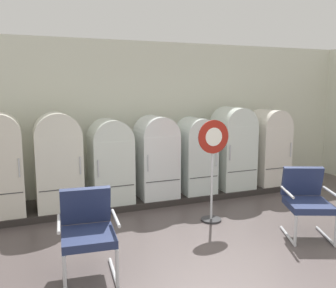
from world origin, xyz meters
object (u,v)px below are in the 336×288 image
Objects in this scene: refrigerator_4 at (196,153)px; refrigerator_6 at (269,145)px; armchair_right at (306,198)px; sign_stand at (212,169)px; refrigerator_3 at (156,154)px; refrigerator_0 at (1,161)px; refrigerator_5 at (233,145)px; refrigerator_2 at (111,159)px; refrigerator_1 at (58,158)px; armchair_left at (88,228)px.

refrigerator_4 is 1.65m from refrigerator_6.
sign_stand is at bearing 134.76° from armchair_right.
refrigerator_6 is at bearing 32.06° from sign_stand.
refrigerator_3 is at bearing 179.26° from refrigerator_4.
refrigerator_3 is at bearing 0.61° from refrigerator_0.
refrigerator_4 is at bearing 0.29° from refrigerator_0.
refrigerator_4 is at bearing 179.97° from refrigerator_6.
refrigerator_0 is 1.67× the size of armchair_right.
sign_stand is at bearing -132.24° from refrigerator_5.
armchair_right is (2.24, -2.21, -0.32)m from refrigerator_2.
refrigerator_1 is 1.07× the size of refrigerator_3.
refrigerator_3 is 0.92× the size of refrigerator_5.
refrigerator_1 is 0.99× the size of sign_stand.
armchair_right is (-0.19, -2.23, -0.41)m from refrigerator_5.
refrigerator_1 is 3.29m from refrigerator_5.
refrigerator_1 is 4.13m from refrigerator_6.
refrigerator_3 is 2.44m from refrigerator_6.
refrigerator_4 is 2.32m from armchair_right.
armchair_left is at bearing 179.07° from armchair_right.
refrigerator_2 is 1.51× the size of armchair_right.
refrigerator_4 is 1.29m from sign_stand.
refrigerator_0 is at bearing 157.60° from sign_stand.
refrigerator_6 is at bearing 0.18° from refrigerator_0.
refrigerator_0 is 1.67× the size of armchair_left.
sign_stand reaches higher than armchair_left.
refrigerator_1 is 0.99× the size of refrigerator_5.
refrigerator_6 is 4.60m from armchair_left.
sign_stand is at bearing -29.53° from refrigerator_1.
refrigerator_5 is (1.60, 0.01, 0.07)m from refrigerator_3.
refrigerator_1 is at bearing -0.86° from refrigerator_0.
refrigerator_5 is 1.00× the size of sign_stand.
refrigerator_4 is 0.82m from refrigerator_5.
sign_stand is (-1.99, -1.24, -0.08)m from refrigerator_6.
refrigerator_0 is 1.10× the size of refrigerator_2.
refrigerator_4 is at bearing -0.74° from refrigerator_3.
armchair_left is (-4.04, -2.16, -0.37)m from refrigerator_6.
refrigerator_3 reaches higher than refrigerator_4.
refrigerator_5 is at bearing 85.13° from armchair_right.
armchair_left is at bearing -145.77° from refrigerator_5.
refrigerator_1 is at bearing -178.67° from refrigerator_3.
refrigerator_4 is at bearing 105.74° from armchair_right.
refrigerator_5 reaches higher than refrigerator_6.
armchair_right is at bearing -45.24° from sign_stand.
refrigerator_2 is 0.83m from refrigerator_3.
refrigerator_0 is 1.00× the size of refrigerator_5.
refrigerator_5 is at bearing 178.67° from refrigerator_6.
refrigerator_0 reaches higher than refrigerator_4.
refrigerator_5 reaches higher than armchair_left.
refrigerator_1 reaches higher than refrigerator_6.
refrigerator_0 is 1.01× the size of refrigerator_1.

